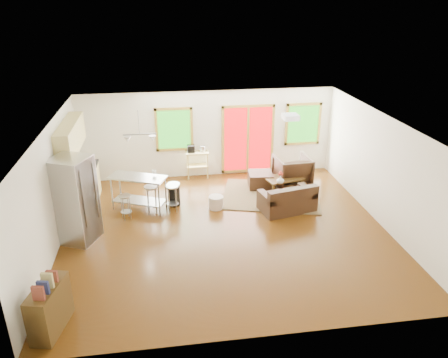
{
  "coord_description": "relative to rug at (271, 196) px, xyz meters",
  "views": [
    {
      "loc": [
        -1.37,
        -8.88,
        5.17
      ],
      "look_at": [
        0.0,
        0.3,
        1.2
      ],
      "focal_mm": 35.0,
      "sensor_mm": 36.0,
      "label": 1
    }
  ],
  "objects": [
    {
      "name": "window_left",
      "position": [
        -2.52,
        1.75,
        1.49
      ],
      "size": [
        1.1,
        0.05,
        1.3
      ],
      "color": "#1B6113",
      "rests_on": "back_wall"
    },
    {
      "name": "left_wall",
      "position": [
        -5.28,
        -1.71,
        1.29
      ],
      "size": [
        0.02,
        7.0,
        2.6
      ],
      "primitive_type": "cube",
      "color": "white",
      "rests_on": "ground"
    },
    {
      "name": "refrigerator",
      "position": [
        -4.86,
        -1.58,
        0.97
      ],
      "size": [
        1.03,
        1.02,
        1.97
      ],
      "rotation": [
        0.0,
        0.0,
        -0.43
      ],
      "color": "#B7BABC",
      "rests_on": "floor"
    },
    {
      "name": "window_right",
      "position": [
        1.38,
        1.75,
        1.49
      ],
      "size": [
        1.1,
        0.05,
        1.3
      ],
      "color": "#1B6113",
      "rests_on": "back_wall"
    },
    {
      "name": "island",
      "position": [
        -3.55,
        -0.25,
        0.61
      ],
      "size": [
        1.54,
        1.1,
        0.9
      ],
      "rotation": [
        0.0,
        0.0,
        -0.41
      ],
      "color": "#B7BABC",
      "rests_on": "floor"
    },
    {
      "name": "cabinets",
      "position": [
        -5.0,
        -0.01,
        0.91
      ],
      "size": [
        0.64,
        2.24,
        2.3
      ],
      "color": "#D1C070",
      "rests_on": "floor"
    },
    {
      "name": "vase",
      "position": [
        0.23,
        -0.07,
        0.51
      ],
      "size": [
        0.23,
        0.23,
        0.35
      ],
      "rotation": [
        0.0,
        0.0,
        -0.12
      ],
      "color": "silver",
      "rests_on": "coffee_table"
    },
    {
      "name": "cup",
      "position": [
        -3.13,
        -0.21,
        0.99
      ],
      "size": [
        0.14,
        0.13,
        0.11
      ],
      "primitive_type": "imported",
      "rotation": [
        0.0,
        0.0,
        -0.4
      ],
      "color": "white",
      "rests_on": "island"
    },
    {
      "name": "right_wall",
      "position": [
        2.24,
        -1.71,
        1.29
      ],
      "size": [
        0.02,
        7.0,
        2.6
      ],
      "primitive_type": "cube",
      "color": "white",
      "rests_on": "ground"
    },
    {
      "name": "trash_can",
      "position": [
        -2.66,
        -0.15,
        0.3
      ],
      "size": [
        0.35,
        0.35,
        0.61
      ],
      "rotation": [
        0.0,
        0.0,
        0.04
      ],
      "color": "black",
      "rests_on": "floor"
    },
    {
      "name": "pouf",
      "position": [
        -1.59,
        -0.51,
        0.15
      ],
      "size": [
        0.42,
        0.42,
        0.34
      ],
      "primitive_type": "cylinder",
      "rotation": [
        0.0,
        0.0,
        0.11
      ],
      "color": "beige",
      "rests_on": "floor"
    },
    {
      "name": "floor",
      "position": [
        -1.52,
        -1.71,
        -0.02
      ],
      "size": [
        7.5,
        7.0,
        0.02
      ],
      "primitive_type": "cube",
      "color": "#3B2008",
      "rests_on": "ground"
    },
    {
      "name": "ceiling_flush",
      "position": [
        0.08,
        -1.11,
        2.52
      ],
      "size": [
        0.35,
        0.35,
        0.12
      ],
      "primitive_type": "cube",
      "color": "white",
      "rests_on": "ceiling"
    },
    {
      "name": "french_doors",
      "position": [
        -0.32,
        1.75,
        1.09
      ],
      "size": [
        1.6,
        0.05,
        2.1
      ],
      "color": "red",
      "rests_on": "back_wall"
    },
    {
      "name": "rug",
      "position": [
        0.0,
        0.0,
        0.0
      ],
      "size": [
        3.06,
        2.64,
        0.03
      ],
      "primitive_type": "cube",
      "rotation": [
        0.0,
        0.0,
        -0.27
      ],
      "color": "#435B39",
      "rests_on": "floor"
    },
    {
      "name": "loveseat",
      "position": [
        0.2,
        -0.92,
        0.27
      ],
      "size": [
        1.5,
        1.05,
        0.73
      ],
      "rotation": [
        0.0,
        0.0,
        0.22
      ],
      "color": "black",
      "rests_on": "floor"
    },
    {
      "name": "coffee_table",
      "position": [
        0.43,
        0.27,
        0.35
      ],
      "size": [
        1.16,
        0.86,
        0.42
      ],
      "rotation": [
        0.0,
        0.0,
        0.24
      ],
      "color": "#3B2910",
      "rests_on": "floor"
    },
    {
      "name": "ceiling",
      "position": [
        -1.52,
        -1.71,
        2.6
      ],
      "size": [
        7.5,
        7.0,
        0.02
      ],
      "primitive_type": "cube",
      "color": "white",
      "rests_on": "ground"
    },
    {
      "name": "armchair",
      "position": [
        0.77,
        0.64,
        0.48
      ],
      "size": [
        1.01,
        0.96,
        0.98
      ],
      "primitive_type": "imported",
      "rotation": [
        0.0,
        0.0,
        3.21
      ],
      "color": "black",
      "rests_on": "floor"
    },
    {
      "name": "bar_stool_b",
      "position": [
        -3.22,
        -0.55,
        0.55
      ],
      "size": [
        0.37,
        0.37,
        0.75
      ],
      "rotation": [
        0.0,
        0.0,
        -0.04
      ],
      "color": "#B7BABC",
      "rests_on": "floor"
    },
    {
      "name": "pendant_light",
      "position": [
        -3.42,
        -0.21,
        1.88
      ],
      "size": [
        0.8,
        0.18,
        0.79
      ],
      "color": "gray",
      "rests_on": "ceiling"
    },
    {
      "name": "kitchen_cart",
      "position": [
        -1.9,
        1.64,
        0.69
      ],
      "size": [
        0.68,
        0.44,
        1.03
      ],
      "rotation": [
        0.0,
        0.0,
        0.01
      ],
      "color": "#D1C070",
      "rests_on": "floor"
    },
    {
      "name": "ottoman",
      "position": [
        -0.16,
        0.64,
        0.21
      ],
      "size": [
        0.73,
        0.73,
        0.45
      ],
      "primitive_type": "cube",
      "rotation": [
        0.0,
        0.0,
        -0.1
      ],
      "color": "black",
      "rests_on": "floor"
    },
    {
      "name": "bar_stool_a",
      "position": [
        -3.86,
        -0.75,
        0.46
      ],
      "size": [
        0.39,
        0.39,
        0.64
      ],
      "rotation": [
        0.0,
        0.0,
        0.35
      ],
      "color": "#B7BABC",
      "rests_on": "floor"
    },
    {
      "name": "back_wall",
      "position": [
        -1.52,
        1.8,
        1.29
      ],
      "size": [
        7.5,
        0.02,
        2.6
      ],
      "primitive_type": "cube",
      "color": "white",
      "rests_on": "ground"
    },
    {
      "name": "bookshelf",
      "position": [
        -4.87,
        -4.5,
        0.42
      ],
      "size": [
        0.57,
        0.99,
        1.1
      ],
      "rotation": [
        0.0,
        0.0,
        -0.23
      ],
      "color": "#3B2910",
      "rests_on": "floor"
    },
    {
      "name": "front_wall",
      "position": [
        -1.52,
        -5.22,
        1.29
      ],
      "size": [
        7.5,
        0.02,
        2.6
      ],
      "primitive_type": "cube",
      "color": "white",
      "rests_on": "ground"
    },
    {
      "name": "bar_stool_c",
      "position": [
        -2.71,
        -0.52,
        0.52
      ],
      "size": [
        0.36,
        0.36,
        0.72
      ],
      "rotation": [
        0.0,
        0.0,
        0.07
      ],
      "color": "#B7BABC",
      "rests_on": "floor"
    }
  ]
}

